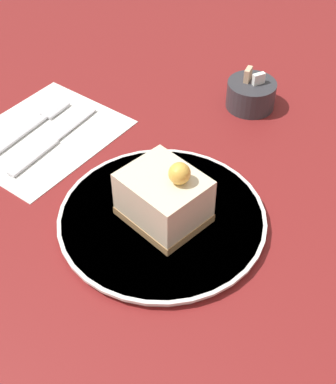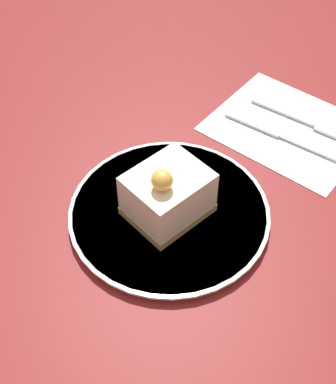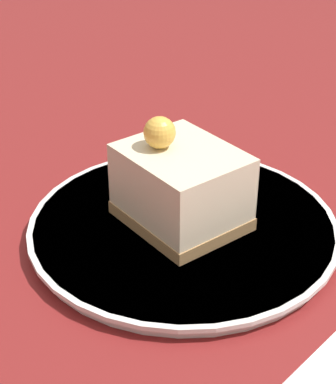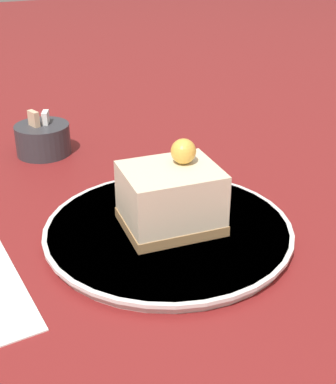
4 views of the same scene
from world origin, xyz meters
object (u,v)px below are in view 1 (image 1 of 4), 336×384
(cake_slice, at_px, (163,198))
(knife, at_px, (47,146))
(fork, at_px, (38,122))
(plate, at_px, (162,219))
(sugar_bowl, at_px, (251,94))

(cake_slice, bearing_deg, knife, -175.32)
(cake_slice, relative_size, fork, 0.66)
(plate, height_order, knife, plate)
(plate, relative_size, knife, 1.42)
(plate, height_order, sugar_bowl, sugar_bowl)
(plate, bearing_deg, knife, -179.88)
(plate, bearing_deg, cake_slice, -3.77)
(fork, relative_size, sugar_bowl, 2.05)
(plate, relative_size, cake_slice, 2.51)
(knife, bearing_deg, cake_slice, -8.34)
(cake_slice, distance_m, fork, 0.29)
(fork, xyz_separation_m, knife, (0.06, -0.03, -0.00))
(plate, xyz_separation_m, fork, (-0.29, 0.03, -0.00))
(cake_slice, bearing_deg, fork, 179.07)
(fork, distance_m, knife, 0.06)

